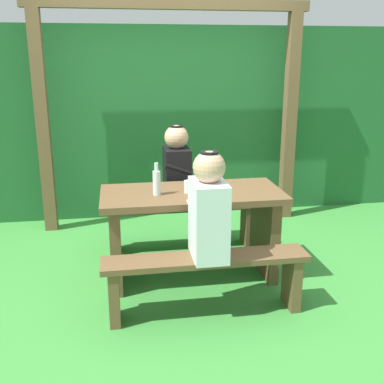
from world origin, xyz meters
name	(u,v)px	position (x,y,z in m)	size (l,w,h in m)	color
ground_plane	(192,276)	(0.00, 0.00, 0.00)	(12.00, 12.00, 0.00)	#388A37
hedge_backdrop	(165,120)	(0.00, 1.92, 1.02)	(6.40, 0.71, 2.03)	#215E2D
pergola_post_left	(43,125)	(-1.26, 1.29, 1.07)	(0.12, 0.12, 2.15)	brown
pergola_post_right	(290,120)	(1.26, 1.29, 1.07)	(0.12, 0.12, 2.15)	brown
pergola_crossbeam	(170,4)	(0.00, 1.29, 2.20)	(2.76, 0.10, 0.10)	brown
picnic_table	(192,219)	(0.00, 0.00, 0.49)	(1.40, 0.64, 0.72)	brown
bench_near	(206,273)	(0.00, -0.58, 0.31)	(1.40, 0.24, 0.43)	brown
bench_far	(182,217)	(0.00, 0.58, 0.31)	(1.40, 0.24, 0.43)	brown
person_white_shirt	(209,209)	(0.02, -0.58, 0.76)	(0.25, 0.35, 0.72)	silver
person_black_coat	(177,169)	(-0.04, 0.58, 0.76)	(0.25, 0.35, 0.72)	black
drinking_glass	(189,187)	(-0.03, -0.03, 0.76)	(0.07, 0.07, 0.10)	silver
bottle_left	(157,182)	(-0.28, -0.04, 0.82)	(0.06, 0.06, 0.25)	silver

